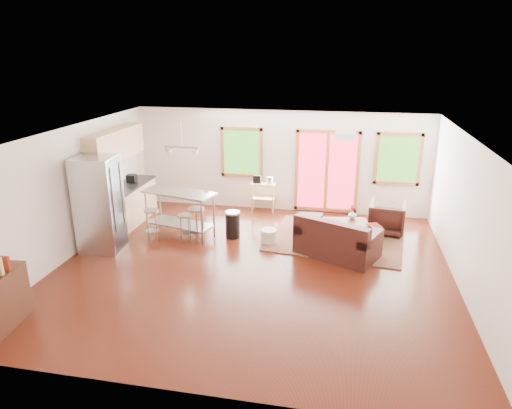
% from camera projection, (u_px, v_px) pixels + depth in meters
% --- Properties ---
extents(floor, '(7.50, 7.00, 0.02)m').
position_uv_depth(floor, '(253.00, 268.00, 8.87)').
color(floor, '#391108').
rests_on(floor, ground).
extents(ceiling, '(7.50, 7.00, 0.02)m').
position_uv_depth(ceiling, '(253.00, 134.00, 8.03)').
color(ceiling, white).
rests_on(ceiling, ground).
extents(back_wall, '(7.50, 0.02, 2.60)m').
position_uv_depth(back_wall, '(280.00, 161.00, 11.71)').
color(back_wall, silver).
rests_on(back_wall, ground).
extents(left_wall, '(0.02, 7.00, 2.60)m').
position_uv_depth(left_wall, '(69.00, 193.00, 9.14)').
color(left_wall, silver).
rests_on(left_wall, ground).
extents(right_wall, '(0.02, 7.00, 2.60)m').
position_uv_depth(right_wall, '(469.00, 218.00, 7.76)').
color(right_wall, silver).
rests_on(right_wall, ground).
extents(front_wall, '(7.50, 0.02, 2.60)m').
position_uv_depth(front_wall, '(191.00, 302.00, 5.19)').
color(front_wall, silver).
rests_on(front_wall, ground).
extents(window_left, '(1.10, 0.05, 1.30)m').
position_uv_depth(window_left, '(242.00, 152.00, 11.78)').
color(window_left, '#2B5E1D').
rests_on(window_left, back_wall).
extents(french_doors, '(1.60, 0.05, 2.10)m').
position_uv_depth(french_doors, '(327.00, 172.00, 11.51)').
color(french_doors, red).
rests_on(french_doors, back_wall).
extents(window_right, '(1.10, 0.05, 1.30)m').
position_uv_depth(window_right, '(398.00, 159.00, 11.07)').
color(window_right, '#2B5E1D').
rests_on(window_right, back_wall).
extents(rug, '(3.14, 2.57, 0.03)m').
position_uv_depth(rug, '(336.00, 239.00, 10.16)').
color(rug, '#4D5E37').
rests_on(rug, floor).
extents(loveseat, '(1.82, 1.47, 0.85)m').
position_uv_depth(loveseat, '(337.00, 241.00, 9.27)').
color(loveseat, black).
rests_on(loveseat, floor).
extents(coffee_table, '(1.07, 0.74, 0.40)m').
position_uv_depth(coffee_table, '(345.00, 224.00, 10.14)').
color(coffee_table, '#391C10').
rests_on(coffee_table, floor).
extents(armchair, '(0.87, 0.83, 0.81)m').
position_uv_depth(armchair, '(387.00, 216.00, 10.44)').
color(armchair, black).
rests_on(armchair, floor).
extents(ottoman, '(0.58, 0.58, 0.36)m').
position_uv_depth(ottoman, '(311.00, 223.00, 10.62)').
color(ottoman, black).
rests_on(ottoman, floor).
extents(pouf, '(0.43, 0.43, 0.31)m').
position_uv_depth(pouf, '(269.00, 236.00, 9.96)').
color(pouf, silver).
rests_on(pouf, floor).
extents(vase, '(0.24, 0.24, 0.31)m').
position_uv_depth(vase, '(353.00, 214.00, 10.26)').
color(vase, silver).
rests_on(vase, coffee_table).
extents(book, '(0.23, 0.12, 0.32)m').
position_uv_depth(book, '(370.00, 220.00, 9.77)').
color(book, maroon).
rests_on(book, coffee_table).
extents(cabinets, '(0.64, 2.24, 2.30)m').
position_uv_depth(cabinets, '(123.00, 187.00, 10.79)').
color(cabinets, tan).
rests_on(cabinets, floor).
extents(refrigerator, '(0.89, 0.86, 2.00)m').
position_uv_depth(refrigerator, '(100.00, 204.00, 9.39)').
color(refrigerator, '#B7BABC').
rests_on(refrigerator, floor).
extents(island, '(1.74, 1.04, 1.03)m').
position_uv_depth(island, '(179.00, 205.00, 10.22)').
color(island, '#B7BABC').
rests_on(island, floor).
extents(cup, '(0.15, 0.13, 0.13)m').
position_uv_depth(cup, '(207.00, 192.00, 10.13)').
color(cup, white).
rests_on(cup, island).
extents(bar_stool_a, '(0.44, 0.44, 0.70)m').
position_uv_depth(bar_stool_a, '(152.00, 217.00, 10.03)').
color(bar_stool_a, '#B7BABC').
rests_on(bar_stool_a, floor).
extents(bar_stool_b, '(0.40, 0.40, 0.64)m').
position_uv_depth(bar_stool_b, '(185.00, 222.00, 9.90)').
color(bar_stool_b, '#B7BABC').
rests_on(bar_stool_b, floor).
extents(bar_stool_c, '(0.48, 0.48, 0.77)m').
position_uv_depth(bar_stool_c, '(196.00, 217.00, 9.90)').
color(bar_stool_c, '#B7BABC').
rests_on(bar_stool_c, floor).
extents(trash_can, '(0.38, 0.38, 0.61)m').
position_uv_depth(trash_can, '(233.00, 224.00, 10.22)').
color(trash_can, black).
rests_on(trash_can, floor).
extents(kitchen_cart, '(0.64, 0.41, 0.97)m').
position_uv_depth(kitchen_cart, '(263.00, 187.00, 11.77)').
color(kitchen_cart, tan).
rests_on(kitchen_cart, floor).
extents(ceiling_flush, '(0.35, 0.35, 0.12)m').
position_uv_depth(ceiling_flush, '(345.00, 136.00, 8.32)').
color(ceiling_flush, white).
rests_on(ceiling_flush, ceiling).
extents(pendant_light, '(0.80, 0.18, 0.79)m').
position_uv_depth(pendant_light, '(182.00, 152.00, 10.00)').
color(pendant_light, gray).
rests_on(pendant_light, ceiling).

